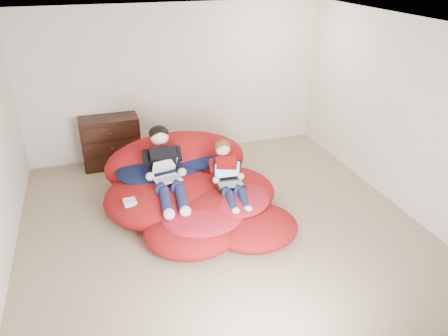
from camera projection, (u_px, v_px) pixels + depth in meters
room_shell at (220, 211)px, 5.58m from camera, size 5.10×5.10×2.77m
dresser at (111, 142)px, 7.10m from camera, size 0.93×0.53×0.83m
beanbag_pile at (192, 190)px, 5.95m from camera, size 2.34×2.50×0.95m
cream_pillow at (156, 152)px, 6.25m from camera, size 0.45×0.29×0.29m
older_boy at (165, 165)px, 5.64m from camera, size 0.38×1.22×0.80m
younger_boy at (228, 172)px, 5.67m from camera, size 0.32×0.96×0.67m
laptop_white at (166, 173)px, 5.61m from camera, size 0.37×0.41×0.22m
laptop_black at (229, 178)px, 5.65m from camera, size 0.38×0.30×0.27m
power_adapter at (130, 202)px, 5.38m from camera, size 0.17×0.17×0.06m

